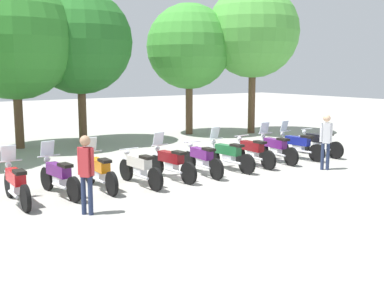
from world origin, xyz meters
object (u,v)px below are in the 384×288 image
(person_1, at_px, (86,168))
(motorcycle_3, at_px, (139,168))
(motorcycle_1, at_px, (59,176))
(motorcycle_4, at_px, (171,162))
(motorcycle_5, at_px, (202,159))
(motorcycle_6, at_px, (228,154))
(motorcycle_10, at_px, (318,143))
(motorcycle_0, at_px, (16,183))
(motorcycle_8, at_px, (275,148))
(motorcycle_9, at_px, (298,145))
(motorcycle_2, at_px, (99,171))
(motorcycle_7, at_px, (252,151))
(tree_1, at_px, (14,39))
(tree_2, at_px, (80,42))
(tree_3, at_px, (189,47))
(tree_4, at_px, (253,32))
(person_0, at_px, (326,137))

(person_1, bearing_deg, motorcycle_3, 178.05)
(motorcycle_1, distance_m, motorcycle_4, 3.35)
(motorcycle_5, bearing_deg, person_1, 115.56)
(motorcycle_6, bearing_deg, motorcycle_10, -96.02)
(motorcycle_0, bearing_deg, motorcycle_1, -81.23)
(motorcycle_8, xyz_separation_m, motorcycle_9, (1.11, -0.03, 0.00))
(motorcycle_1, height_order, motorcycle_2, same)
(motorcycle_5, height_order, motorcycle_7, same)
(motorcycle_7, distance_m, tree_1, 10.68)
(person_1, relative_size, tree_2, 0.27)
(motorcycle_7, distance_m, tree_3, 9.27)
(motorcycle_8, bearing_deg, motorcycle_1, 94.29)
(motorcycle_1, relative_size, motorcycle_6, 1.00)
(tree_3, bearing_deg, motorcycle_10, -86.29)
(motorcycle_1, distance_m, tree_3, 13.00)
(motorcycle_5, relative_size, motorcycle_10, 1.00)
(motorcycle_4, distance_m, motorcycle_10, 6.69)
(motorcycle_4, xyz_separation_m, motorcycle_5, (1.12, -0.02, -0.01))
(tree_3, xyz_separation_m, tree_4, (2.85, -1.54, 0.76))
(motorcycle_4, relative_size, tree_3, 0.34)
(motorcycle_2, distance_m, tree_3, 12.21)
(person_1, xyz_separation_m, tree_4, (12.41, 8.39, 4.08))
(motorcycle_1, distance_m, motorcycle_2, 1.12)
(motorcycle_8, height_order, tree_4, tree_4)
(motorcycle_3, relative_size, tree_3, 0.34)
(motorcycle_8, xyz_separation_m, tree_4, (4.56, 6.36, 4.63))
(motorcycle_2, height_order, tree_1, tree_1)
(motorcycle_5, bearing_deg, motorcycle_10, -84.87)
(motorcycle_0, bearing_deg, tree_4, -63.46)
(motorcycle_4, bearing_deg, motorcycle_1, 82.45)
(motorcycle_10, distance_m, tree_3, 8.84)
(motorcycle_0, relative_size, motorcycle_1, 1.00)
(motorcycle_1, bearing_deg, motorcycle_8, -95.99)
(motorcycle_3, distance_m, tree_4, 12.99)
(motorcycle_4, distance_m, tree_3, 10.88)
(motorcycle_0, height_order, tree_3, tree_3)
(motorcycle_3, distance_m, tree_2, 9.59)
(motorcycle_5, relative_size, person_1, 1.22)
(motorcycle_4, height_order, motorcycle_10, motorcycle_4)
(tree_3, bearing_deg, motorcycle_3, -131.67)
(motorcycle_0, height_order, motorcycle_9, same)
(motorcycle_0, bearing_deg, motorcycle_4, -88.87)
(motorcycle_0, relative_size, person_0, 1.21)
(tree_2, bearing_deg, person_1, -111.26)
(motorcycle_3, relative_size, motorcycle_5, 1.00)
(motorcycle_0, height_order, person_0, person_0)
(motorcycle_1, height_order, person_1, person_1)
(motorcycle_7, relative_size, motorcycle_8, 1.00)
(motorcycle_6, relative_size, tree_1, 0.31)
(motorcycle_7, bearing_deg, person_1, 107.77)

